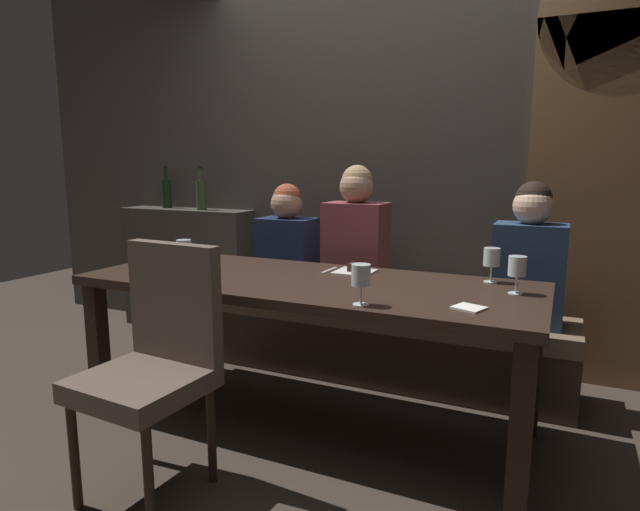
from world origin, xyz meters
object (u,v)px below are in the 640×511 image
(wine_glass_far_right, at_px, (517,267))
(wine_glass_end_right, at_px, (492,259))
(dining_table, at_px, (306,297))
(dessert_plate, at_px, (355,270))
(fork_on_table, at_px, (329,270))
(wine_bottle_pale_label, at_px, (201,194))
(diner_bearded, at_px, (357,240))
(wine_bottle_dark_red, at_px, (166,193))
(banquette_bench, at_px, (356,338))
(diner_redhead, at_px, (287,243))
(chair_near_side, at_px, (156,353))
(diner_far_end, at_px, (529,258))
(wine_glass_center_back, at_px, (184,250))
(wine_glass_end_left, at_px, (361,277))

(wine_glass_far_right, height_order, wine_glass_end_right, same)
(dining_table, height_order, dessert_plate, dessert_plate)
(wine_glass_far_right, height_order, fork_on_table, wine_glass_far_right)
(wine_bottle_pale_label, relative_size, wine_glass_far_right, 1.99)
(diner_bearded, relative_size, wine_bottle_dark_red, 2.57)
(dining_table, distance_m, wine_bottle_dark_red, 2.10)
(banquette_bench, bearing_deg, diner_redhead, 178.10)
(chair_near_side, distance_m, diner_far_end, 1.91)
(diner_bearded, bearing_deg, banquette_bench, 99.11)
(dessert_plate, bearing_deg, wine_glass_center_back, -158.68)
(chair_near_side, relative_size, diner_far_end, 1.30)
(wine_glass_center_back, bearing_deg, diner_far_end, 25.41)
(dining_table, xyz_separation_m, banquette_bench, (0.00, 0.70, -0.42))
(wine_glass_end_left, relative_size, dessert_plate, 0.86)
(wine_glass_end_right, bearing_deg, fork_on_table, -175.15)
(wine_glass_center_back, distance_m, wine_glass_far_right, 1.63)
(wine_bottle_pale_label, distance_m, wine_glass_far_right, 2.52)
(fork_on_table, bearing_deg, diner_redhead, 138.50)
(banquette_bench, relative_size, diner_far_end, 3.31)
(diner_redhead, relative_size, wine_bottle_pale_label, 2.21)
(wine_glass_far_right, bearing_deg, wine_glass_end_left, -139.95)
(diner_bearded, relative_size, wine_glass_center_back, 5.10)
(wine_bottle_pale_label, distance_m, fork_on_table, 1.64)
(diner_redhead, xyz_separation_m, wine_glass_center_back, (-0.17, -0.80, 0.06))
(wine_bottle_pale_label, distance_m, wine_glass_end_right, 2.33)
(wine_glass_center_back, relative_size, wine_glass_end_right, 1.00)
(wine_glass_end_right, bearing_deg, dessert_plate, -174.48)
(diner_redhead, bearing_deg, chair_near_side, -82.37)
(chair_near_side, distance_m, wine_glass_far_right, 1.53)
(diner_far_end, relative_size, wine_bottle_dark_red, 2.31)
(wine_bottle_pale_label, height_order, wine_glass_end_right, wine_bottle_pale_label)
(chair_near_side, xyz_separation_m, wine_bottle_dark_red, (-1.46, 1.79, 0.51))
(diner_redhead, relative_size, wine_glass_end_left, 4.39)
(diner_redhead, height_order, dessert_plate, diner_redhead)
(dining_table, xyz_separation_m, diner_redhead, (-0.49, 0.72, 0.14))
(banquette_bench, bearing_deg, wine_glass_end_right, -25.81)
(wine_glass_center_back, distance_m, dessert_plate, 0.89)
(banquette_bench, relative_size, chair_near_side, 2.55)
(wine_bottle_pale_label, bearing_deg, wine_glass_center_back, -56.81)
(wine_glass_end_right, height_order, fork_on_table, wine_glass_end_right)
(diner_far_end, bearing_deg, wine_glass_end_left, -118.30)
(wine_glass_end_right, bearing_deg, chair_near_side, -137.60)
(wine_bottle_pale_label, height_order, dessert_plate, wine_bottle_pale_label)
(wine_glass_far_right, bearing_deg, chair_near_side, -146.29)
(diner_redhead, distance_m, wine_glass_center_back, 0.82)
(wine_bottle_pale_label, relative_size, wine_glass_center_back, 1.99)
(diner_far_end, xyz_separation_m, wine_glass_end_right, (-0.14, -0.39, 0.05))
(wine_glass_end_right, bearing_deg, dining_table, -159.82)
(dining_table, distance_m, wine_bottle_pale_label, 1.77)
(diner_far_end, distance_m, wine_glass_end_right, 0.42)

